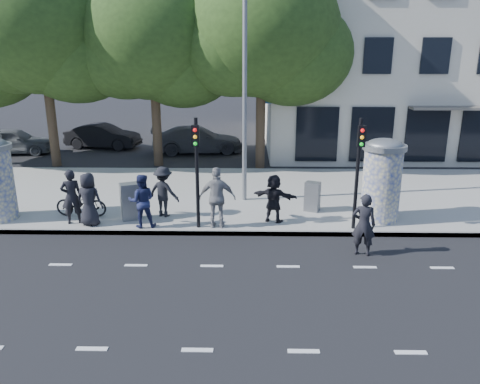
{
  "coord_description": "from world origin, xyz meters",
  "views": [
    {
      "loc": [
        0.95,
        -9.75,
        5.4
      ],
      "look_at": [
        0.7,
        3.5,
        1.4
      ],
      "focal_mm": 35.0,
      "sensor_mm": 36.0,
      "label": 1
    }
  ],
  "objects_px": {
    "traffic_pole_near": "(197,162)",
    "ad_column_right": "(382,178)",
    "traffic_pole_far": "(358,163)",
    "cabinet_left": "(130,201)",
    "cabinet_right": "(312,197)",
    "bicycle": "(81,203)",
    "car_left": "(14,141)",
    "car_mid": "(103,136)",
    "car_right": "(198,139)",
    "ped_f": "(274,198)",
    "ped_e": "(217,198)",
    "street_lamp": "(245,70)",
    "ped_c": "(142,201)",
    "ped_b": "(72,197)",
    "man_road": "(364,225)",
    "ped_a": "(89,199)",
    "ped_d": "(164,192)"
  },
  "relations": [
    {
      "from": "cabinet_right",
      "to": "bicycle",
      "type": "bearing_deg",
      "value": -150.94
    },
    {
      "from": "ped_c",
      "to": "car_right",
      "type": "distance_m",
      "value": 11.94
    },
    {
      "from": "cabinet_left",
      "to": "ped_a",
      "type": "bearing_deg",
      "value": -177.2
    },
    {
      "from": "traffic_pole_far",
      "to": "bicycle",
      "type": "relative_size",
      "value": 2.01
    },
    {
      "from": "car_left",
      "to": "car_right",
      "type": "height_order",
      "value": "car_right"
    },
    {
      "from": "car_right",
      "to": "ped_f",
      "type": "bearing_deg",
      "value": -169.53
    },
    {
      "from": "ped_f",
      "to": "car_right",
      "type": "relative_size",
      "value": 0.31
    },
    {
      "from": "street_lamp",
      "to": "ped_c",
      "type": "bearing_deg",
      "value": -138.45
    },
    {
      "from": "ped_c",
      "to": "car_mid",
      "type": "bearing_deg",
      "value": -77.49
    },
    {
      "from": "bicycle",
      "to": "traffic_pole_near",
      "type": "bearing_deg",
      "value": -101.18
    },
    {
      "from": "car_mid",
      "to": "man_road",
      "type": "bearing_deg",
      "value": -133.16
    },
    {
      "from": "street_lamp",
      "to": "bicycle",
      "type": "relative_size",
      "value": 4.74
    },
    {
      "from": "traffic_pole_near",
      "to": "ad_column_right",
      "type": "bearing_deg",
      "value": 8.89
    },
    {
      "from": "car_right",
      "to": "ped_c",
      "type": "bearing_deg",
      "value": 170.62
    },
    {
      "from": "traffic_pole_far",
      "to": "ped_f",
      "type": "relative_size",
      "value": 2.18
    },
    {
      "from": "ped_b",
      "to": "ped_e",
      "type": "bearing_deg",
      "value": 155.7
    },
    {
      "from": "ped_b",
      "to": "ped_f",
      "type": "xyz_separation_m",
      "value": [
        6.36,
        0.25,
        -0.1
      ]
    },
    {
      "from": "street_lamp",
      "to": "ped_a",
      "type": "xyz_separation_m",
      "value": [
        -4.81,
        -2.65,
        -3.8
      ]
    },
    {
      "from": "cabinet_left",
      "to": "cabinet_right",
      "type": "distance_m",
      "value": 6.08
    },
    {
      "from": "traffic_pole_far",
      "to": "car_right",
      "type": "height_order",
      "value": "traffic_pole_far"
    },
    {
      "from": "street_lamp",
      "to": "cabinet_left",
      "type": "xyz_separation_m",
      "value": [
        -3.68,
        -2.1,
        -4.04
      ]
    },
    {
      "from": "traffic_pole_near",
      "to": "car_right",
      "type": "bearing_deg",
      "value": 96.08
    },
    {
      "from": "car_mid",
      "to": "car_left",
      "type": "bearing_deg",
      "value": 119.85
    },
    {
      "from": "cabinet_left",
      "to": "car_mid",
      "type": "height_order",
      "value": "car_mid"
    },
    {
      "from": "ped_e",
      "to": "bicycle",
      "type": "xyz_separation_m",
      "value": [
        -4.58,
        0.96,
        -0.51
      ]
    },
    {
      "from": "bicycle",
      "to": "car_mid",
      "type": "relative_size",
      "value": 0.4
    },
    {
      "from": "ped_c",
      "to": "cabinet_left",
      "type": "distance_m",
      "value": 0.9
    },
    {
      "from": "bicycle",
      "to": "cabinet_left",
      "type": "height_order",
      "value": "cabinet_left"
    },
    {
      "from": "ped_e",
      "to": "ped_f",
      "type": "height_order",
      "value": "ped_e"
    },
    {
      "from": "traffic_pole_near",
      "to": "ped_b",
      "type": "xyz_separation_m",
      "value": [
        -4.01,
        0.35,
        -1.2
      ]
    },
    {
      "from": "traffic_pole_far",
      "to": "cabinet_left",
      "type": "xyz_separation_m",
      "value": [
        -7.08,
        0.74,
        -1.48
      ]
    },
    {
      "from": "street_lamp",
      "to": "bicycle",
      "type": "distance_m",
      "value": 7.07
    },
    {
      "from": "ad_column_right",
      "to": "man_road",
      "type": "bearing_deg",
      "value": -114.14
    },
    {
      "from": "ped_c",
      "to": "ped_f",
      "type": "bearing_deg",
      "value": 178.39
    },
    {
      "from": "ped_e",
      "to": "ped_c",
      "type": "bearing_deg",
      "value": 2.49
    },
    {
      "from": "traffic_pole_near",
      "to": "traffic_pole_far",
      "type": "relative_size",
      "value": 1.0
    },
    {
      "from": "traffic_pole_far",
      "to": "ped_d",
      "type": "bearing_deg",
      "value": 169.89
    },
    {
      "from": "car_mid",
      "to": "car_right",
      "type": "height_order",
      "value": "car_right"
    },
    {
      "from": "ped_f",
      "to": "man_road",
      "type": "relative_size",
      "value": 0.89
    },
    {
      "from": "ad_column_right",
      "to": "ped_d",
      "type": "height_order",
      "value": "ad_column_right"
    },
    {
      "from": "ped_f",
      "to": "car_mid",
      "type": "height_order",
      "value": "ped_f"
    },
    {
      "from": "ped_c",
      "to": "ped_e",
      "type": "height_order",
      "value": "ped_e"
    },
    {
      "from": "ad_column_right",
      "to": "ped_f",
      "type": "height_order",
      "value": "ad_column_right"
    },
    {
      "from": "ped_d",
      "to": "man_road",
      "type": "relative_size",
      "value": 0.96
    },
    {
      "from": "traffic_pole_far",
      "to": "car_left",
      "type": "relative_size",
      "value": 0.82
    },
    {
      "from": "ad_column_right",
      "to": "ped_b",
      "type": "distance_m",
      "value": 9.84
    },
    {
      "from": "street_lamp",
      "to": "ped_f",
      "type": "height_order",
      "value": "street_lamp"
    },
    {
      "from": "street_lamp",
      "to": "ped_e",
      "type": "height_order",
      "value": "street_lamp"
    },
    {
      "from": "cabinet_left",
      "to": "car_left",
      "type": "bearing_deg",
      "value": 106.92
    },
    {
      "from": "traffic_pole_far",
      "to": "ped_b",
      "type": "bearing_deg",
      "value": 177.7
    }
  ]
}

